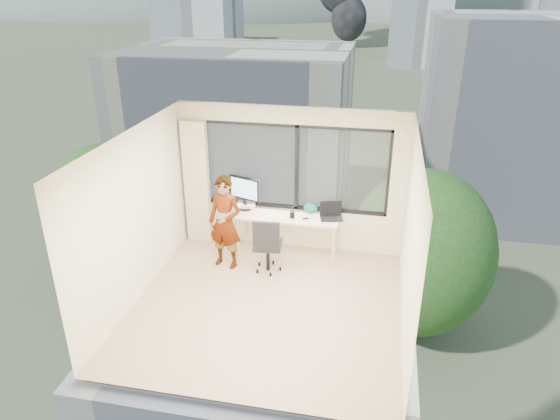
% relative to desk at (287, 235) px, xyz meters
% --- Properties ---
extents(floor, '(4.00, 4.00, 0.01)m').
position_rel_desk_xyz_m(floor, '(0.00, -1.66, -0.38)').
color(floor, tan).
rests_on(floor, ground).
extents(ceiling, '(4.00, 4.00, 0.01)m').
position_rel_desk_xyz_m(ceiling, '(0.00, -1.66, 2.23)').
color(ceiling, white).
rests_on(ceiling, ground).
extents(wall_front, '(4.00, 0.01, 2.60)m').
position_rel_desk_xyz_m(wall_front, '(0.00, -3.66, 0.93)').
color(wall_front, beige).
rests_on(wall_front, ground).
extents(wall_left, '(0.01, 4.00, 2.60)m').
position_rel_desk_xyz_m(wall_left, '(-2.00, -1.66, 0.93)').
color(wall_left, beige).
rests_on(wall_left, ground).
extents(wall_right, '(0.01, 4.00, 2.60)m').
position_rel_desk_xyz_m(wall_right, '(2.00, -1.66, 0.93)').
color(wall_right, beige).
rests_on(wall_right, ground).
extents(window_wall, '(3.30, 0.16, 1.55)m').
position_rel_desk_xyz_m(window_wall, '(0.05, 0.34, 1.15)').
color(window_wall, black).
rests_on(window_wall, ground).
extents(curtain, '(0.45, 0.14, 2.30)m').
position_rel_desk_xyz_m(curtain, '(-1.72, 0.22, 0.77)').
color(curtain, beige).
rests_on(curtain, floor).
extents(desk, '(1.80, 0.60, 0.75)m').
position_rel_desk_xyz_m(desk, '(0.00, 0.00, 0.00)').
color(desk, beige).
rests_on(desk, floor).
extents(chair, '(0.57, 0.57, 1.02)m').
position_rel_desk_xyz_m(chair, '(-0.21, -0.64, 0.14)').
color(chair, black).
rests_on(chair, floor).
extents(person, '(0.66, 0.50, 1.62)m').
position_rel_desk_xyz_m(person, '(-0.95, -0.60, 0.43)').
color(person, '#2D2D33').
rests_on(person, floor).
extents(monitor, '(0.62, 0.33, 0.61)m').
position_rel_desk_xyz_m(monitor, '(-0.80, 0.14, 0.68)').
color(monitor, black).
rests_on(monitor, desk).
extents(game_console, '(0.37, 0.33, 0.08)m').
position_rel_desk_xyz_m(game_console, '(-0.80, 0.22, 0.41)').
color(game_console, white).
rests_on(game_console, desk).
extents(laptop, '(0.47, 0.48, 0.25)m').
position_rel_desk_xyz_m(laptop, '(0.77, 0.03, 0.50)').
color(laptop, black).
rests_on(laptop, desk).
extents(cellphone, '(0.12, 0.07, 0.01)m').
position_rel_desk_xyz_m(cellphone, '(0.33, -0.07, 0.38)').
color(cellphone, black).
rests_on(cellphone, desk).
extents(pen_cup, '(0.11, 0.11, 0.11)m').
position_rel_desk_xyz_m(pen_cup, '(0.09, -0.06, 0.43)').
color(pen_cup, black).
rests_on(pen_cup, desk).
extents(handbag, '(0.28, 0.20, 0.19)m').
position_rel_desk_xyz_m(handbag, '(0.38, 0.19, 0.47)').
color(handbag, '#0C4846').
rests_on(handbag, desk).
extents(exterior_ground, '(400.00, 400.00, 0.04)m').
position_rel_desk_xyz_m(exterior_ground, '(0.00, 118.34, -14.38)').
color(exterior_ground, '#515B3D').
rests_on(exterior_ground, ground).
extents(near_bldg_a, '(16.00, 12.00, 14.00)m').
position_rel_desk_xyz_m(near_bldg_a, '(-9.00, 28.34, -7.38)').
color(near_bldg_a, beige).
rests_on(near_bldg_a, exterior_ground).
extents(near_bldg_b, '(14.00, 13.00, 16.00)m').
position_rel_desk_xyz_m(near_bldg_b, '(12.00, 36.34, -6.38)').
color(near_bldg_b, silver).
rests_on(near_bldg_b, exterior_ground).
extents(far_tower_a, '(14.00, 14.00, 28.00)m').
position_rel_desk_xyz_m(far_tower_a, '(-35.00, 93.34, -0.38)').
color(far_tower_a, silver).
rests_on(far_tower_a, exterior_ground).
extents(far_tower_d, '(16.00, 14.00, 22.00)m').
position_rel_desk_xyz_m(far_tower_d, '(-60.00, 148.34, -3.38)').
color(far_tower_d, silver).
rests_on(far_tower_d, exterior_ground).
extents(hill_a, '(288.00, 216.00, 90.00)m').
position_rel_desk_xyz_m(hill_a, '(-120.00, 318.34, -14.38)').
color(hill_a, slate).
rests_on(hill_a, exterior_ground).
extents(tree_a, '(7.00, 7.00, 8.00)m').
position_rel_desk_xyz_m(tree_a, '(-16.00, 20.34, -10.38)').
color(tree_a, '#22531B').
rests_on(tree_a, exterior_ground).
extents(tree_b, '(7.60, 7.60, 9.00)m').
position_rel_desk_xyz_m(tree_b, '(4.00, 16.34, -9.88)').
color(tree_b, '#22531B').
rests_on(tree_b, exterior_ground).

